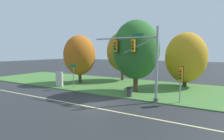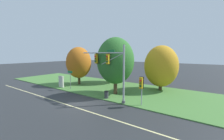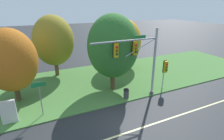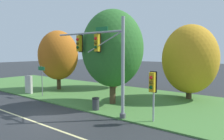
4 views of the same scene
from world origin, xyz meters
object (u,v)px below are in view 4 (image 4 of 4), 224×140
at_px(tree_behind_signpost, 113,49).
at_px(tree_mid_verge, 190,59).
at_px(tree_left_of_mast, 115,51).
at_px(info_kiosk, 29,84).
at_px(tree_nearest_road, 58,55).
at_px(traffic_signal_mast, 102,54).
at_px(pedestrian_signal_near_kerb, 153,85).
at_px(trash_bin, 96,104).
at_px(route_sign_post, 42,76).

height_order(tree_behind_signpost, tree_mid_verge, tree_behind_signpost).
relative_size(tree_left_of_mast, info_kiosk, 3.99).
bearing_deg(tree_nearest_road, traffic_signal_mast, -22.48).
height_order(tree_left_of_mast, tree_behind_signpost, tree_behind_signpost).
height_order(pedestrian_signal_near_kerb, tree_mid_verge, tree_mid_verge).
relative_size(traffic_signal_mast, tree_mid_verge, 0.96).
relative_size(tree_left_of_mast, trash_bin, 8.16).
bearing_deg(traffic_signal_mast, info_kiosk, 175.76).
height_order(tree_nearest_road, info_kiosk, tree_nearest_road).
bearing_deg(route_sign_post, info_kiosk, -179.18).
bearing_deg(traffic_signal_mast, tree_behind_signpost, 114.86).
distance_m(tree_nearest_road, info_kiosk, 4.70).
distance_m(traffic_signal_mast, tree_behind_signpost, 3.14).
bearing_deg(tree_nearest_road, pedestrian_signal_near_kerb, -15.27).
bearing_deg(route_sign_post, pedestrian_signal_near_kerb, -1.74).
height_order(route_sign_post, info_kiosk, route_sign_post).
relative_size(tree_behind_signpost, trash_bin, 8.51).
bearing_deg(trash_bin, tree_behind_signpost, 97.07).
bearing_deg(tree_behind_signpost, info_kiosk, -168.37).
bearing_deg(traffic_signal_mast, tree_left_of_mast, 123.09).
distance_m(pedestrian_signal_near_kerb, route_sign_post, 12.39).
bearing_deg(tree_mid_verge, tree_behind_signpost, -126.49).
xyz_separation_m(tree_nearest_road, trash_bin, (9.58, -4.01, -3.51)).
height_order(tree_mid_verge, trash_bin, tree_mid_verge).
bearing_deg(pedestrian_signal_near_kerb, tree_nearest_road, 164.73).
relative_size(traffic_signal_mast, tree_nearest_road, 0.97).
distance_m(tree_nearest_road, tree_behind_signpost, 9.43).
relative_size(tree_left_of_mast, tree_behind_signpost, 0.96).
distance_m(traffic_signal_mast, tree_mid_verge, 9.37).
bearing_deg(trash_bin, tree_nearest_road, 157.31).
distance_m(info_kiosk, trash_bin, 10.06).
distance_m(tree_left_of_mast, tree_behind_signpost, 8.27).
xyz_separation_m(traffic_signal_mast, tree_mid_verge, (3.13, 8.82, -0.54)).
relative_size(tree_behind_signpost, tree_mid_verge, 1.14).
relative_size(traffic_signal_mast, tree_left_of_mast, 0.88).
distance_m(route_sign_post, tree_mid_verge, 14.34).
xyz_separation_m(pedestrian_signal_near_kerb, tree_behind_signpost, (-5.01, 2.34, 2.34)).
height_order(pedestrian_signal_near_kerb, info_kiosk, pedestrian_signal_near_kerb).
distance_m(tree_nearest_road, tree_mid_verge, 14.41).
xyz_separation_m(tree_left_of_mast, tree_mid_verge, (9.31, -0.68, -0.77)).
bearing_deg(info_kiosk, tree_nearest_road, 82.66).
bearing_deg(traffic_signal_mast, trash_bin, 159.62).
bearing_deg(tree_mid_verge, traffic_signal_mast, -109.53).
xyz_separation_m(traffic_signal_mast, tree_left_of_mast, (-6.19, 9.49, 0.23)).
xyz_separation_m(tree_nearest_road, tree_behind_signpost, (9.28, -1.56, 0.69)).
bearing_deg(tree_mid_verge, tree_nearest_road, -162.07).
bearing_deg(pedestrian_signal_near_kerb, trash_bin, -178.73).
bearing_deg(tree_nearest_road, tree_left_of_mast, 49.32).
bearing_deg(traffic_signal_mast, tree_nearest_road, 157.52).
xyz_separation_m(route_sign_post, tree_left_of_mast, (2.48, 8.64, 2.52)).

